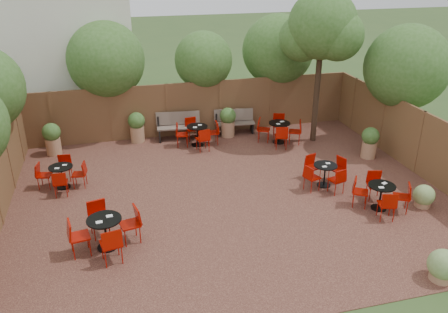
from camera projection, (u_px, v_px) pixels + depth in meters
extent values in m
plane|color=#354F23|center=(230.00, 195.00, 12.99)|extent=(80.00, 80.00, 0.00)
cube|color=#381C17|center=(230.00, 195.00, 12.99)|extent=(12.00, 10.00, 0.02)
cube|color=#54301F|center=(195.00, 108.00, 17.00)|extent=(12.00, 0.08, 2.00)
cube|color=#54301F|center=(419.00, 143.00, 13.96)|extent=(0.08, 10.00, 2.00)
cube|color=silver|center=(61.00, 18.00, 17.38)|extent=(5.00, 4.00, 8.00)
sphere|color=#31581C|center=(106.00, 60.00, 16.18)|extent=(2.73, 2.73, 2.73)
sphere|color=#31581C|center=(203.00, 60.00, 16.97)|extent=(2.15, 2.15, 2.15)
sphere|color=#31581C|center=(278.00, 50.00, 17.76)|extent=(2.76, 2.76, 2.76)
sphere|color=#31581C|center=(407.00, 67.00, 15.11)|extent=(2.80, 2.80, 2.80)
cylinder|color=black|center=(318.00, 82.00, 15.87)|extent=(0.26, 0.26, 4.32)
sphere|color=#31581C|center=(323.00, 25.00, 15.08)|extent=(2.29, 2.29, 2.29)
sphere|color=#31581C|center=(303.00, 38.00, 15.51)|extent=(1.61, 1.61, 1.61)
sphere|color=#31581C|center=(338.00, 35.00, 14.94)|extent=(1.67, 1.67, 1.67)
cube|color=brown|center=(179.00, 127.00, 16.66)|extent=(1.64, 0.65, 0.05)
cube|color=brown|center=(178.00, 118.00, 16.73)|extent=(1.60, 0.29, 0.48)
cube|color=black|center=(160.00, 135.00, 16.59)|extent=(0.12, 0.48, 0.42)
cube|color=black|center=(199.00, 132.00, 16.92)|extent=(0.12, 0.48, 0.42)
cube|color=brown|center=(235.00, 123.00, 17.16)|extent=(1.52, 0.61, 0.05)
cube|color=brown|center=(234.00, 115.00, 17.22)|extent=(1.48, 0.28, 0.45)
cube|color=black|center=(218.00, 130.00, 17.10)|extent=(0.11, 0.45, 0.39)
cube|color=black|center=(252.00, 127.00, 17.41)|extent=(0.11, 0.45, 0.39)
cylinder|color=black|center=(279.00, 142.00, 16.55)|extent=(0.44, 0.44, 0.03)
cylinder|color=black|center=(279.00, 133.00, 16.41)|extent=(0.05, 0.05, 0.70)
cylinder|color=black|center=(280.00, 123.00, 16.26)|extent=(0.76, 0.76, 0.03)
cube|color=white|center=(282.00, 122.00, 16.35)|extent=(0.17, 0.14, 0.02)
cube|color=white|center=(278.00, 124.00, 16.12)|extent=(0.17, 0.14, 0.02)
cylinder|color=black|center=(324.00, 185.00, 13.50)|extent=(0.40, 0.40, 0.03)
cylinder|color=black|center=(325.00, 175.00, 13.37)|extent=(0.04, 0.04, 0.63)
cylinder|color=black|center=(326.00, 165.00, 13.23)|extent=(0.68, 0.68, 0.03)
cube|color=white|center=(328.00, 163.00, 13.31)|extent=(0.14, 0.11, 0.01)
cube|color=white|center=(324.00, 167.00, 13.11)|extent=(0.14, 0.11, 0.01)
cylinder|color=black|center=(198.00, 145.00, 16.30)|extent=(0.43, 0.43, 0.03)
cylinder|color=black|center=(197.00, 136.00, 16.16)|extent=(0.05, 0.05, 0.68)
cylinder|color=black|center=(197.00, 127.00, 16.01)|extent=(0.74, 0.74, 0.03)
cube|color=white|center=(200.00, 125.00, 16.10)|extent=(0.14, 0.10, 0.01)
cube|color=white|center=(195.00, 127.00, 15.88)|extent=(0.14, 0.10, 0.01)
cylinder|color=black|center=(107.00, 247.00, 10.67)|extent=(0.46, 0.46, 0.03)
cylinder|color=black|center=(106.00, 234.00, 10.52)|extent=(0.05, 0.05, 0.73)
cylinder|color=black|center=(104.00, 220.00, 10.36)|extent=(0.80, 0.80, 0.03)
cube|color=white|center=(109.00, 216.00, 10.45)|extent=(0.16, 0.13, 0.02)
cube|color=white|center=(99.00, 222.00, 10.22)|extent=(0.16, 0.13, 0.02)
cylinder|color=black|center=(64.00, 187.00, 13.40)|extent=(0.40, 0.40, 0.03)
cylinder|color=black|center=(62.00, 177.00, 13.27)|extent=(0.04, 0.04, 0.63)
cylinder|color=black|center=(60.00, 167.00, 13.13)|extent=(0.68, 0.68, 0.03)
cube|color=white|center=(64.00, 165.00, 13.21)|extent=(0.13, 0.09, 0.01)
cube|color=white|center=(57.00, 168.00, 13.01)|extent=(0.13, 0.09, 0.01)
cylinder|color=black|center=(379.00, 208.00, 12.29)|extent=(0.41, 0.41, 0.03)
cylinder|color=black|center=(380.00, 197.00, 12.16)|extent=(0.05, 0.05, 0.66)
cylinder|color=black|center=(382.00, 186.00, 12.02)|extent=(0.72, 0.72, 0.03)
cube|color=white|center=(384.00, 183.00, 12.10)|extent=(0.16, 0.14, 0.01)
cube|color=white|center=(381.00, 187.00, 11.89)|extent=(0.16, 0.14, 0.01)
cylinder|color=#9D6E4E|center=(137.00, 134.00, 16.52)|extent=(0.50, 0.50, 0.57)
sphere|color=#31581C|center=(136.00, 121.00, 16.31)|extent=(0.60, 0.60, 0.60)
cylinder|color=#9D6E4E|center=(228.00, 129.00, 17.01)|extent=(0.50, 0.50, 0.57)
sphere|color=#31581C|center=(228.00, 116.00, 16.80)|extent=(0.60, 0.60, 0.60)
cylinder|color=#9D6E4E|center=(54.00, 146.00, 15.47)|extent=(0.50, 0.50, 0.58)
sphere|color=#31581C|center=(51.00, 132.00, 15.26)|extent=(0.60, 0.60, 0.60)
cylinder|color=#9D6E4E|center=(369.00, 150.00, 15.25)|extent=(0.48, 0.48, 0.55)
sphere|color=#31581C|center=(371.00, 136.00, 15.05)|extent=(0.57, 0.57, 0.57)
cylinder|color=#9D6E4E|center=(441.00, 275.00, 9.60)|extent=(0.47, 0.47, 0.22)
sphere|color=olive|center=(443.00, 265.00, 9.49)|extent=(0.65, 0.65, 0.65)
cylinder|color=#9D6E4E|center=(422.00, 203.00, 12.38)|extent=(0.42, 0.42, 0.19)
sphere|color=olive|center=(424.00, 195.00, 12.28)|extent=(0.57, 0.57, 0.57)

